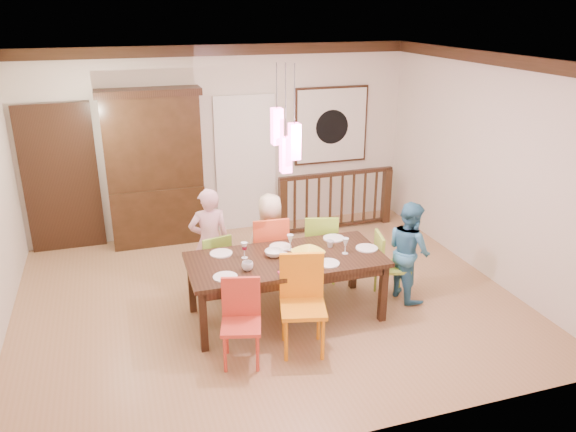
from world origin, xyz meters
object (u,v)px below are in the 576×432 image
object	(u,v)px
chair_end_right	(392,261)
person_far_left	(210,242)
dining_table	(286,264)
person_far_mid	(270,240)
china_hutch	(155,168)
balustrade	(336,199)
person_end_right	(409,251)
chair_far_left	(213,259)

from	to	relation	value
chair_end_right	person_far_left	xyz separation A→B (m)	(-2.10, 0.83, 0.20)
dining_table	person_far_mid	size ratio (longest dim) A/B	1.82
china_hutch	balustrade	distance (m)	2.89
person_end_right	chair_far_left	bearing A→B (deg)	63.96
chair_end_right	china_hutch	distance (m)	3.79
chair_end_right	balustrade	size ratio (longest dim) A/B	0.44
chair_end_right	china_hutch	size ratio (longest dim) A/B	0.37
balustrade	person_far_mid	bearing A→B (deg)	-136.47
chair_end_right	balustrade	xyz separation A→B (m)	(0.22, 2.35, 0.01)
dining_table	chair_end_right	xyz separation A→B (m)	(1.38, 0.03, -0.18)
chair_end_right	person_end_right	distance (m)	0.24
china_hutch	person_end_right	world-z (taller)	china_hutch
dining_table	chair_end_right	distance (m)	1.40
balustrade	dining_table	bearing A→B (deg)	-125.24
dining_table	person_end_right	distance (m)	1.58
chair_end_right	person_end_right	world-z (taller)	person_end_right
chair_far_left	chair_end_right	size ratio (longest dim) A/B	0.96
chair_end_right	balustrade	distance (m)	2.36
chair_end_right	dining_table	bearing A→B (deg)	103.78
dining_table	person_far_left	size ratio (longest dim) A/B	1.62
person_far_mid	dining_table	bearing A→B (deg)	86.06
chair_far_left	person_far_mid	bearing A→B (deg)	169.80
person_far_left	china_hutch	bearing A→B (deg)	-75.31
balustrade	person_end_right	xyz separation A→B (m)	(-0.03, -2.40, 0.13)
chair_far_left	chair_end_right	xyz separation A→B (m)	(2.09, -0.78, 0.02)
chair_far_left	person_far_mid	xyz separation A→B (m)	(0.76, 0.04, 0.14)
chair_far_left	chair_end_right	bearing A→B (deg)	146.44
chair_far_left	balustrade	world-z (taller)	balustrade
chair_far_left	person_end_right	world-z (taller)	person_end_right
person_far_mid	chair_end_right	bearing A→B (deg)	148.45
dining_table	person_far_left	xyz separation A→B (m)	(-0.72, 0.86, 0.02)
person_end_right	person_far_mid	bearing A→B (deg)	54.20
chair_end_right	person_far_mid	world-z (taller)	person_far_mid
chair_far_left	person_end_right	xyz separation A→B (m)	(2.28, -0.82, 0.15)
chair_far_left	person_far_left	distance (m)	0.23
chair_end_right	person_end_right	xyz separation A→B (m)	(0.19, -0.04, 0.14)
chair_far_left	china_hutch	world-z (taller)	china_hutch
chair_far_left	person_far_mid	world-z (taller)	person_far_mid
china_hutch	person_far_mid	world-z (taller)	china_hutch
chair_end_right	person_far_mid	bearing A→B (deg)	70.65
dining_table	balustrade	size ratio (longest dim) A/B	1.15
chair_far_left	balustrade	bearing A→B (deg)	-158.81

